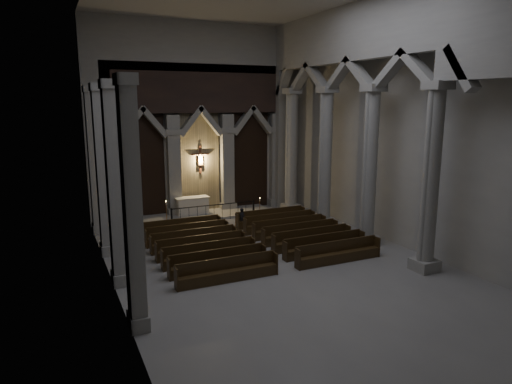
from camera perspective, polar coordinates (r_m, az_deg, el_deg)
room at (r=18.79m, az=3.98°, el=12.42°), size 24.00×24.10×12.00m
sanctuary_wall at (r=29.45m, az=-7.02°, el=10.03°), size 14.00×0.77×12.00m
right_arcade at (r=22.98m, az=14.76°, el=12.44°), size 1.00×24.00×12.00m
left_pilasters at (r=20.40m, az=-18.06°, el=1.38°), size 0.60×13.00×8.03m
sanctuary_step at (r=29.43m, az=-6.15°, el=-2.83°), size 8.50×2.60×0.15m
altar at (r=29.36m, az=-7.98°, el=-1.66°), size 2.14×0.86×1.08m
altar_rail at (r=28.00m, az=-5.26°, el=-2.23°), size 5.38×0.09×1.06m
candle_stand_left at (r=27.35m, az=-11.10°, el=-3.34°), size 0.26×0.26×1.52m
candle_stand_right at (r=28.95m, az=0.47°, el=-2.47°), size 0.21×0.21×1.25m
pews at (r=22.90m, az=-0.36°, el=-6.26°), size 9.76×7.38×0.97m
worshipper at (r=26.32m, az=-1.71°, el=-3.30°), size 0.51×0.42×1.19m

